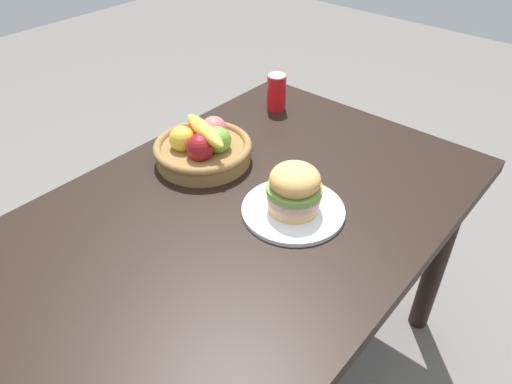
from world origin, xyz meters
TOP-DOWN VIEW (x-y plane):
  - ground_plane at (0.00, 0.00)m, footprint 8.00×8.00m
  - dining_table at (0.00, 0.00)m, footprint 1.40×0.90m
  - plate at (0.10, -0.11)m, footprint 0.27×0.27m
  - sandwich at (0.10, -0.11)m, footprint 0.14×0.14m
  - soda_can at (0.52, 0.28)m, footprint 0.07×0.07m
  - fruit_basket at (0.12, 0.24)m, footprint 0.29×0.29m

SIDE VIEW (x-z plane):
  - ground_plane at x=0.00m, z-range 0.00..0.00m
  - dining_table at x=0.00m, z-range 0.27..1.02m
  - plate at x=0.10m, z-range 0.75..0.76m
  - fruit_basket at x=0.12m, z-range 0.73..0.87m
  - soda_can at x=0.52m, z-range 0.75..0.88m
  - sandwich at x=0.10m, z-range 0.76..0.89m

